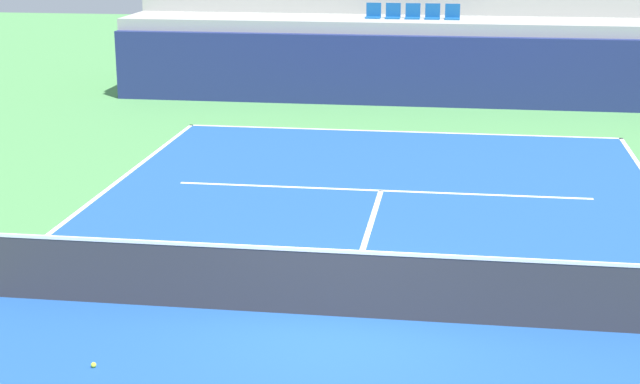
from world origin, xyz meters
TOP-DOWN VIEW (x-y plane):
  - ground_plane at (0.00, 0.00)m, footprint 80.00×80.00m
  - court_surface at (0.00, 0.00)m, footprint 11.00×24.00m
  - baseline_far at (0.00, 11.95)m, footprint 11.00×0.10m
  - service_line_far at (0.00, 6.40)m, footprint 8.26×0.10m
  - centre_service_line at (0.00, 3.20)m, footprint 0.10×6.40m
  - back_wall at (0.00, 15.52)m, footprint 17.32×0.30m
  - stands_tier_lower at (0.00, 16.87)m, footprint 17.32×2.40m
  - stands_tier_upper at (0.00, 19.27)m, footprint 17.32×2.40m
  - seating_row_lower at (0.00, 16.97)m, footprint 2.77×0.44m
  - tennis_net at (0.00, 0.00)m, footprint 11.08×0.08m
  - tennis_ball_0 at (-2.80, -1.99)m, footprint 0.07×0.07m

SIDE VIEW (x-z plane):
  - ground_plane at x=0.00m, z-range 0.00..0.00m
  - court_surface at x=0.00m, z-range 0.00..0.01m
  - baseline_far at x=0.00m, z-range 0.01..0.01m
  - service_line_far at x=0.00m, z-range 0.01..0.01m
  - centre_service_line at x=0.00m, z-range 0.01..0.01m
  - tennis_ball_0 at x=-2.80m, z-range 0.01..0.08m
  - tennis_net at x=0.00m, z-range -0.03..1.04m
  - back_wall at x=0.00m, z-range 0.00..2.01m
  - stands_tier_lower at x=0.00m, z-range 0.00..2.35m
  - stands_tier_upper at x=0.00m, z-range 0.00..3.28m
  - seating_row_lower at x=0.00m, z-range 2.25..2.69m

